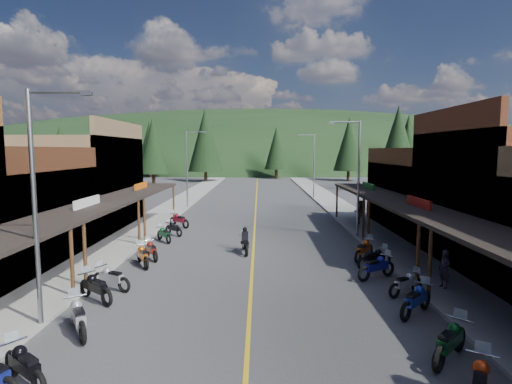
{
  "coord_description": "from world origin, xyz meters",
  "views": [
    {
      "loc": [
        0.36,
        -19.03,
        6.04
      ],
      "look_at": [
        0.13,
        9.86,
        3.0
      ],
      "focal_mm": 28.0,
      "sensor_mm": 36.0,
      "label": 1
    }
  ],
  "objects_px": {
    "pine_5": "(408,141)",
    "bike_west_9": "(151,249)",
    "streetlight_2": "(356,174)",
    "pine_9": "(408,148)",
    "bike_east_8": "(374,257)",
    "bike_east_5": "(416,298)",
    "streetlight_0": "(38,198)",
    "pine_7": "(123,145)",
    "pine_11": "(398,142)",
    "shop_east_3": "(435,196)",
    "bike_west_5": "(78,315)",
    "pine_2": "(205,140)",
    "bike_west_10": "(164,233)",
    "bike_east_6": "(406,282)",
    "shop_west_3": "(75,183)",
    "bike_east_4": "(450,340)",
    "pine_8": "(108,151)",
    "bike_west_12": "(179,219)",
    "bike_west_8": "(143,255)",
    "bike_east_3": "(480,382)",
    "bike_west_7": "(111,277)",
    "bike_east_9": "(364,249)",
    "pedestrian_east_b": "(360,212)",
    "pine_4": "(349,144)",
    "bike_west_11": "(174,228)",
    "pine_10": "(153,146)",
    "pine_3": "(276,148)",
    "bike_east_7": "(377,266)",
    "pine_1": "(150,145)",
    "pedestrian_east_a": "(445,269)",
    "bike_west_6": "(95,286)",
    "rider_on_bike": "(245,242)",
    "pine_6": "(480,148)",
    "bike_west_4": "(24,364)",
    "pine_0": "(60,148)"
  },
  "relations": [
    {
      "from": "bike_west_9",
      "to": "bike_west_4",
      "type": "bearing_deg",
      "value": -121.82
    },
    {
      "from": "pine_3",
      "to": "bike_west_6",
      "type": "bearing_deg",
      "value": -98.3
    },
    {
      "from": "pine_3",
      "to": "pine_8",
      "type": "distance_m",
      "value": 36.77
    },
    {
      "from": "pine_4",
      "to": "bike_west_11",
      "type": "height_order",
      "value": "pine_4"
    },
    {
      "from": "pine_8",
      "to": "rider_on_bike",
      "type": "xyz_separation_m",
      "value": [
        21.53,
        -36.09,
        -5.33
      ]
    },
    {
      "from": "bike_east_8",
      "to": "bike_east_5",
      "type": "bearing_deg",
      "value": -27.61
    },
    {
      "from": "pedestrian_east_a",
      "to": "bike_east_5",
      "type": "bearing_deg",
      "value": -53.2
    },
    {
      "from": "pine_5",
      "to": "bike_west_9",
      "type": "bearing_deg",
      "value": -119.72
    },
    {
      "from": "pine_3",
      "to": "rider_on_bike",
      "type": "xyz_separation_m",
      "value": [
        -4.47,
        -62.09,
        -5.84
      ]
    },
    {
      "from": "pine_4",
      "to": "bike_east_9",
      "type": "relative_size",
      "value": 5.53
    },
    {
      "from": "bike_east_6",
      "to": "shop_east_3",
      "type": "bearing_deg",
      "value": 121.67
    },
    {
      "from": "pine_2",
      "to": "bike_east_3",
      "type": "height_order",
      "value": "pine_2"
    },
    {
      "from": "bike_east_4",
      "to": "bike_east_8",
      "type": "xyz_separation_m",
      "value": [
        0.44,
        9.05,
        -0.05
      ]
    },
    {
      "from": "shop_west_3",
      "to": "bike_east_7",
      "type": "bearing_deg",
      "value": -31.55
    },
    {
      "from": "pine_8",
      "to": "bike_east_9",
      "type": "xyz_separation_m",
      "value": [
        28.12,
        -37.55,
        -5.33
      ]
    },
    {
      "from": "pine_4",
      "to": "pine_6",
      "type": "relative_size",
      "value": 1.14
    },
    {
      "from": "pine_5",
      "to": "bike_east_7",
      "type": "distance_m",
      "value": 78.36
    },
    {
      "from": "bike_east_5",
      "to": "shop_west_3",
      "type": "bearing_deg",
      "value": -173.36
    },
    {
      "from": "pine_2",
      "to": "bike_west_10",
      "type": "relative_size",
      "value": 7.06
    },
    {
      "from": "pine_8",
      "to": "bike_west_12",
      "type": "relative_size",
      "value": 4.48
    },
    {
      "from": "streetlight_2",
      "to": "pine_9",
      "type": "relative_size",
      "value": 0.74
    },
    {
      "from": "bike_west_10",
      "to": "bike_east_3",
      "type": "xyz_separation_m",
      "value": [
        11.45,
        -16.96,
        0.07
      ]
    },
    {
      "from": "bike_east_9",
      "to": "pine_2",
      "type": "bearing_deg",
      "value": 143.41
    },
    {
      "from": "bike_east_3",
      "to": "bike_east_4",
      "type": "bearing_deg",
      "value": 113.49
    },
    {
      "from": "shop_west_3",
      "to": "streetlight_2",
      "type": "height_order",
      "value": "shop_west_3"
    },
    {
      "from": "bike_west_12",
      "to": "streetlight_2",
      "type": "bearing_deg",
      "value": -66.36
    },
    {
      "from": "bike_west_9",
      "to": "pedestrian_east_b",
      "type": "bearing_deg",
      "value": 3.48
    },
    {
      "from": "bike_east_3",
      "to": "shop_west_3",
      "type": "bearing_deg",
      "value": 163.25
    },
    {
      "from": "streetlight_0",
      "to": "bike_east_5",
      "type": "xyz_separation_m",
      "value": [
        13.05,
        1.1,
        -3.82
      ]
    },
    {
      "from": "shop_east_3",
      "to": "bike_east_6",
      "type": "distance_m",
      "value": 16.04
    },
    {
      "from": "shop_east_3",
      "to": "bike_west_5",
      "type": "height_order",
      "value": "shop_east_3"
    },
    {
      "from": "bike_west_5",
      "to": "bike_east_9",
      "type": "bearing_deg",
      "value": 4.79
    },
    {
      "from": "shop_east_3",
      "to": "bike_west_7",
      "type": "distance_m",
      "value": 24.12
    },
    {
      "from": "pine_1",
      "to": "pedestrian_east_a",
      "type": "height_order",
      "value": "pine_1"
    },
    {
      "from": "bike_west_11",
      "to": "pine_10",
      "type": "bearing_deg",
      "value": 60.86
    },
    {
      "from": "bike_west_9",
      "to": "bike_east_7",
      "type": "distance_m",
      "value": 11.98
    },
    {
      "from": "pedestrian_east_b",
      "to": "pine_0",
      "type": "bearing_deg",
      "value": -41.39
    },
    {
      "from": "bike_west_12",
      "to": "bike_east_7",
      "type": "bearing_deg",
      "value": -96.81
    },
    {
      "from": "bike_west_8",
      "to": "bike_east_4",
      "type": "distance_m",
      "value": 14.85
    },
    {
      "from": "shop_west_3",
      "to": "bike_west_7",
      "type": "xyz_separation_m",
      "value": [
        7.74,
        -13.64,
        -2.92
      ]
    },
    {
      "from": "pine_2",
      "to": "pine_7",
      "type": "bearing_deg",
      "value": 140.71
    },
    {
      "from": "pine_2",
      "to": "bike_east_4",
      "type": "relative_size",
      "value": 6.13
    },
    {
      "from": "bike_west_9",
      "to": "rider_on_bike",
      "type": "distance_m",
      "value": 5.33
    },
    {
      "from": "pine_7",
      "to": "pine_11",
      "type": "bearing_deg",
      "value": -36.16
    },
    {
      "from": "pine_8",
      "to": "bike_west_9",
      "type": "relative_size",
      "value": 4.97
    },
    {
      "from": "bike_west_11",
      "to": "pine_3",
      "type": "bearing_deg",
      "value": 34.61
    },
    {
      "from": "pine_7",
      "to": "bike_east_3",
      "type": "distance_m",
      "value": 94.24
    },
    {
      "from": "pine_10",
      "to": "bike_west_6",
      "type": "xyz_separation_m",
      "value": [
        11.83,
        -53.68,
        -6.14
      ]
    },
    {
      "from": "pine_7",
      "to": "bike_east_4",
      "type": "xyz_separation_m",
      "value": [
        37.81,
        -84.12,
        -6.59
      ]
    },
    {
      "from": "pine_9",
      "to": "bike_west_5",
      "type": "relative_size",
      "value": 4.7
    }
  ]
}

